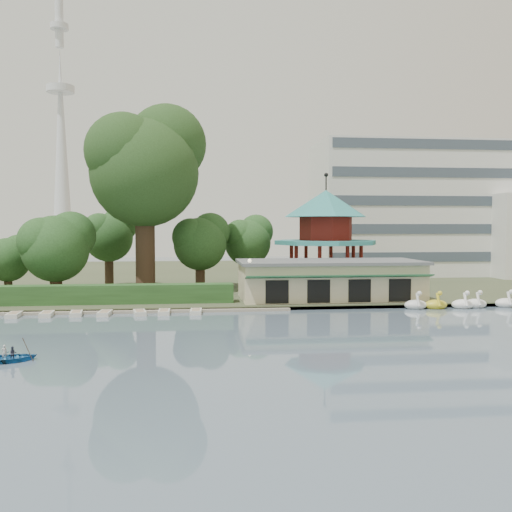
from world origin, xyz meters
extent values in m
plane|color=slate|center=(0.00, 0.00, 0.00)|extent=(220.00, 220.00, 0.00)
cube|color=#424930|center=(0.00, 52.00, 0.20)|extent=(220.00, 70.00, 0.40)
cube|color=gray|center=(0.00, 17.30, 0.15)|extent=(220.00, 0.60, 0.30)
cube|color=gray|center=(-12.00, 17.20, 0.12)|extent=(34.00, 1.60, 0.24)
cube|color=beige|center=(10.00, 22.00, 2.20)|extent=(18.00, 8.00, 3.60)
cube|color=#595B5E|center=(10.00, 22.00, 4.15)|extent=(18.60, 8.60, 0.30)
cube|color=#194C2D|center=(10.00, 17.70, 3.00)|extent=(18.00, 1.59, 0.45)
cylinder|color=beige|center=(12.00, 32.00, 1.00)|extent=(10.40, 10.40, 1.20)
cylinder|color=teal|center=(12.00, 32.00, 5.85)|extent=(12.40, 12.40, 0.50)
cylinder|color=maroon|center=(12.00, 32.00, 7.50)|extent=(6.40, 6.40, 2.80)
cone|color=teal|center=(12.00, 32.00, 10.50)|extent=(10.00, 10.00, 3.20)
cylinder|color=black|center=(12.00, 32.00, 13.00)|extent=(0.16, 0.16, 1.80)
cube|color=silver|center=(30.00, 50.00, 10.40)|extent=(30.00, 14.00, 20.00)
cone|color=silver|center=(-42.00, 140.00, 30.00)|extent=(6.00, 6.00, 60.00)
cylinder|color=silver|center=(-42.00, 140.00, 72.00)|extent=(2.40, 2.40, 24.00)
cylinder|color=silver|center=(-42.00, 140.00, 48.00)|extent=(8.00, 8.00, 2.00)
cylinder|color=silver|center=(-42.00, 140.00, 66.00)|extent=(5.20, 5.20, 1.60)
cube|color=#285022|center=(-15.00, 20.50, 1.30)|extent=(30.00, 2.00, 1.80)
cylinder|color=black|center=(1.50, 19.00, 2.40)|extent=(0.12, 0.12, 4.00)
sphere|color=beige|center=(1.50, 19.00, 4.50)|extent=(0.36, 0.36, 0.36)
cylinder|color=#3A281C|center=(-9.00, 28.00, 5.70)|extent=(2.10, 2.10, 10.60)
sphere|color=#26441C|center=(-9.00, 28.00, 13.54)|extent=(11.69, 11.69, 11.69)
sphere|color=#26441C|center=(-6.66, 29.75, 16.94)|extent=(8.77, 8.77, 8.77)
sphere|color=#26441C|center=(-11.05, 26.83, 15.66)|extent=(8.18, 8.18, 8.18)
cylinder|color=#3A281C|center=(-18.00, 26.00, 2.44)|extent=(1.24, 1.24, 4.08)
sphere|color=#285022|center=(-18.00, 26.00, 5.46)|extent=(6.90, 6.90, 6.90)
sphere|color=#285022|center=(-16.62, 27.04, 6.77)|extent=(5.18, 5.18, 5.18)
sphere|color=#285022|center=(-19.21, 25.31, 6.28)|extent=(4.83, 4.83, 4.83)
cylinder|color=#3A281C|center=(-24.00, 30.00, 1.90)|extent=(0.86, 0.86, 3.00)
sphere|color=#285022|center=(-24.00, 30.00, 4.11)|extent=(4.80, 4.80, 4.80)
sphere|color=#285022|center=(-23.04, 30.72, 5.07)|extent=(3.60, 3.60, 3.60)
cylinder|color=#3A281C|center=(-3.00, 32.00, 2.54)|extent=(1.11, 1.11, 4.28)
sphere|color=#285022|center=(-3.00, 32.00, 5.70)|extent=(6.16, 6.16, 6.16)
sphere|color=#285022|center=(-1.77, 32.92, 7.07)|extent=(4.62, 4.62, 4.62)
sphere|color=#285022|center=(-4.08, 31.38, 6.56)|extent=(4.31, 4.31, 4.31)
cylinder|color=#3A281C|center=(3.00, 36.00, 2.55)|extent=(1.04, 1.04, 4.30)
sphere|color=#285022|center=(3.00, 36.00, 5.73)|extent=(5.79, 5.79, 5.79)
sphere|color=#285022|center=(4.16, 36.87, 7.10)|extent=(4.34, 4.34, 4.34)
sphere|color=#285022|center=(1.99, 35.42, 6.59)|extent=(4.05, 4.05, 4.05)
cylinder|color=#3A281C|center=(-14.00, 36.00, 2.81)|extent=(1.05, 1.05, 4.82)
sphere|color=#285022|center=(-14.00, 36.00, 6.37)|extent=(5.83, 5.83, 5.83)
sphere|color=#285022|center=(-12.83, 36.87, 7.91)|extent=(4.37, 4.37, 4.37)
sphere|color=#285022|center=(-15.02, 35.42, 7.33)|extent=(4.08, 4.08, 4.08)
ellipsoid|color=silver|center=(17.02, 16.58, 0.35)|extent=(2.16, 1.44, 0.99)
cylinder|color=silver|center=(17.02, 16.03, 0.90)|extent=(0.26, 0.79, 1.29)
sphere|color=silver|center=(17.02, 15.73, 1.55)|extent=(0.44, 0.44, 0.44)
ellipsoid|color=gold|center=(18.97, 16.47, 0.35)|extent=(2.16, 1.44, 0.99)
cylinder|color=gold|center=(18.97, 15.92, 0.90)|extent=(0.26, 0.79, 1.29)
sphere|color=gold|center=(18.97, 15.62, 1.55)|extent=(0.44, 0.44, 0.44)
ellipsoid|color=white|center=(21.62, 16.42, 0.35)|extent=(2.16, 1.44, 0.99)
cylinder|color=white|center=(21.62, 15.87, 0.90)|extent=(0.26, 0.79, 1.29)
sphere|color=white|center=(21.62, 15.57, 1.55)|extent=(0.44, 0.44, 0.44)
ellipsoid|color=white|center=(23.02, 16.66, 0.35)|extent=(2.16, 1.44, 0.99)
cylinder|color=white|center=(23.02, 16.11, 0.90)|extent=(0.26, 0.79, 1.29)
sphere|color=white|center=(23.02, 15.81, 1.55)|extent=(0.44, 0.44, 0.44)
ellipsoid|color=white|center=(26.19, 16.77, 0.35)|extent=(2.16, 1.44, 0.99)
cylinder|color=white|center=(26.19, 16.22, 0.90)|extent=(0.26, 0.79, 1.29)
sphere|color=white|center=(26.19, 15.92, 1.55)|extent=(0.44, 0.44, 0.44)
cube|color=beige|center=(-19.19, 15.79, 0.18)|extent=(1.11, 2.35, 0.36)
cube|color=beige|center=(-16.49, 15.83, 0.18)|extent=(1.16, 2.36, 0.36)
cube|color=beige|center=(-14.02, 15.93, 0.18)|extent=(1.27, 2.40, 0.36)
cube|color=beige|center=(-11.57, 15.80, 0.18)|extent=(1.09, 2.34, 0.36)
cube|color=beige|center=(-8.57, 15.88, 0.18)|extent=(1.38, 2.44, 0.36)
cube|color=beige|center=(-6.44, 15.89, 0.18)|extent=(1.01, 2.30, 0.36)
cube|color=beige|center=(-3.63, 15.90, 0.18)|extent=(1.11, 2.34, 0.36)
imported|color=#2166A2|center=(-14.48, -1.07, 0.45)|extent=(5.09, 4.34, 0.89)
imported|color=silver|center=(-14.78, -0.87, 0.52)|extent=(0.36, 0.29, 0.85)
imported|color=#2D3044|center=(-14.18, -1.27, 0.51)|extent=(0.48, 0.43, 0.82)
cylinder|color=#3A281C|center=(-13.28, -1.07, 0.35)|extent=(0.94, 0.29, 2.01)
camera|label=1|loc=(-3.99, -34.85, 7.79)|focal=40.00mm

